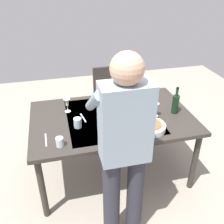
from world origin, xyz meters
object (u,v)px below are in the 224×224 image
Objects in this scene: water_cup_near_right at (78,123)px; serving_bowl_pasta at (150,126)px; water_cup_near_left at (126,123)px; water_cup_far_right at (146,93)px; dinner_plate_near at (102,100)px; wine_glass_right at (67,103)px; person_server at (124,147)px; side_bowl_salad at (134,100)px; wine_glass_left at (156,107)px; chair_near at (109,95)px; dining_table at (112,121)px; wine_bottle at (176,103)px; water_cup_far_left at (60,142)px.

serving_bowl_pasta is (-0.67, 0.20, -0.02)m from water_cup_near_right.
water_cup_near_right reaches higher than serving_bowl_pasta.
water_cup_far_right is (-0.43, -0.58, -0.01)m from water_cup_near_left.
water_cup_near_left is at bearing 100.18° from dinner_plate_near.
wine_glass_right reaches higher than serving_bowl_pasta.
water_cup_far_right is at bearing -118.23° from person_server.
water_cup_far_right is 0.49× the size of side_bowl_salad.
wine_glass_left reaches higher than serving_bowl_pasta.
wine_glass_right is 0.91m from serving_bowl_pasta.
chair_near is at bearing -78.47° from side_bowl_salad.
chair_near is 1.78m from person_server.
dining_table is 0.85m from person_server.
person_server is at bearing 80.67° from chair_near.
water_cup_near_right is at bearing 17.96° from dining_table.
wine_bottle is at bearing 116.18° from chair_near.
wine_glass_right is 0.96m from water_cup_far_right.
person_server is at bearing 138.41° from water_cup_far_left.
serving_bowl_pasta is (-0.30, 0.33, 0.10)m from dining_table.
side_bowl_salad is (-0.42, -1.03, -0.18)m from person_server.
dining_table is at bearing 94.89° from dinner_plate_near.
water_cup_near_left is 0.46m from water_cup_near_right.
dinner_plate_near is (0.33, -0.69, -0.03)m from serving_bowl_pasta.
wine_glass_right is 0.34m from water_cup_near_right.
water_cup_far_right reaches higher than dining_table.
person_server is 9.38× the size of side_bowl_salad.
side_bowl_salad is 0.78× the size of dinner_plate_near.
water_cup_near_left is (0.10, 1.15, 0.27)m from chair_near.
wine_glass_left reaches higher than dinner_plate_near.
chair_near is 1.20m from water_cup_near_right.
dinner_plate_near is (0.21, 0.54, 0.23)m from chair_near.
wine_bottle is at bearing 172.67° from dining_table.
chair_near is at bearing -59.85° from water_cup_far_right.
serving_bowl_pasta is (0.21, 0.67, -0.01)m from water_cup_far_right.
side_bowl_salad is at bearing -70.41° from wine_glass_left.
water_cup_near_right is (0.37, 0.12, 0.11)m from dining_table.
dining_table is at bearing 154.87° from wine_glass_right.
person_server reaches higher than serving_bowl_pasta.
water_cup_far_left reaches higher than dining_table.
wine_glass_right is at bearing -40.53° from water_cup_near_left.
dining_table is 0.70m from wine_bottle.
side_bowl_salad is at bearing -144.74° from water_cup_far_left.
wine_glass_left is at bearing 81.13° from water_cup_far_right.
chair_near is 0.62m from dinner_plate_near.
dinner_plate_near is (-0.53, -0.75, -0.04)m from water_cup_far_left.
wine_glass_left is at bearing 134.68° from dinner_plate_near.
person_server is 0.64m from water_cup_far_left.
chair_near is 0.54× the size of person_server.
wine_glass_right is (0.88, -0.31, 0.00)m from wine_glass_left.
wine_glass_left is at bearing -178.91° from water_cup_near_right.
dinner_plate_near is (0.70, -0.45, -0.10)m from wine_bottle.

